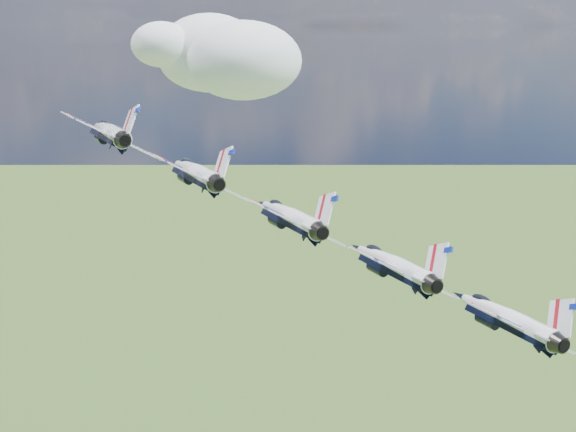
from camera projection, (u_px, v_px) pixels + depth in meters
name	position (u px, v px, depth m)	size (l,w,h in m)	color
cloud_far	(217.00, 58.00, 272.47)	(56.18, 44.14, 22.07)	white
jet_0	(108.00, 132.00, 83.18)	(10.04, 14.86, 4.44)	white
jet_1	(194.00, 172.00, 79.72)	(10.04, 14.86, 4.44)	white
jet_2	(288.00, 216.00, 76.27)	(10.04, 14.86, 4.44)	white
jet_3	(391.00, 264.00, 72.81)	(10.04, 14.86, 4.44)	silver
jet_4	(503.00, 317.00, 69.35)	(10.04, 14.86, 4.44)	white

